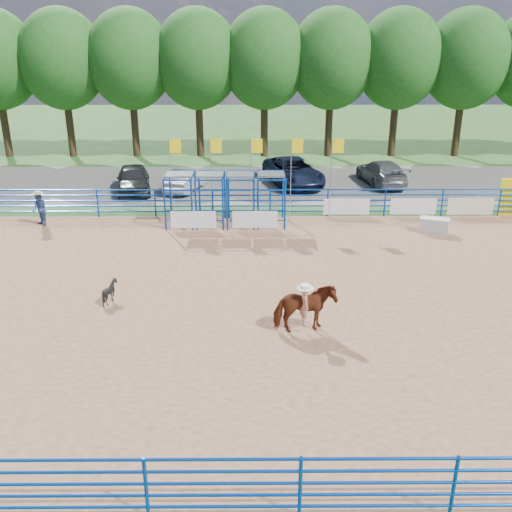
# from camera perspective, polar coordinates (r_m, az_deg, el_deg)

# --- Properties ---
(ground) EXTENTS (120.00, 120.00, 0.00)m
(ground) POSITION_cam_1_polar(r_m,az_deg,el_deg) (20.75, 2.21, -4.35)
(ground) COLOR #365E25
(ground) RESTS_ON ground
(arena_dirt) EXTENTS (30.00, 20.00, 0.02)m
(arena_dirt) POSITION_cam_1_polar(r_m,az_deg,el_deg) (20.75, 2.21, -4.32)
(arena_dirt) COLOR #9C704E
(arena_dirt) RESTS_ON ground
(gravel_strip) EXTENTS (40.00, 10.00, 0.01)m
(gravel_strip) POSITION_cam_1_polar(r_m,az_deg,el_deg) (36.80, 1.09, 7.24)
(gravel_strip) COLOR slate
(gravel_strip) RESTS_ON ground
(announcer_table) EXTENTS (1.48, 1.08, 0.72)m
(announcer_table) POSITION_cam_1_polar(r_m,az_deg,el_deg) (28.77, 17.38, 2.94)
(announcer_table) COLOR silver
(announcer_table) RESTS_ON arena_dirt
(horse_and_rider) EXTENTS (2.07, 1.23, 2.27)m
(horse_and_rider) POSITION_cam_1_polar(r_m,az_deg,el_deg) (18.24, 4.88, -5.10)
(horse_and_rider) COLOR #632913
(horse_and_rider) RESTS_ON arena_dirt
(calf) EXTENTS (0.96, 0.93, 0.82)m
(calf) POSITION_cam_1_polar(r_m,az_deg,el_deg) (20.99, -14.38, -3.45)
(calf) COLOR black
(calf) RESTS_ON arena_dirt
(spectator_cowboy) EXTENTS (1.03, 1.03, 1.74)m
(spectator_cowboy) POSITION_cam_1_polar(r_m,az_deg,el_deg) (30.28, -20.81, 4.44)
(spectator_cowboy) COLOR navy
(spectator_cowboy) RESTS_ON arena_dirt
(car_a) EXTENTS (2.80, 5.02, 1.61)m
(car_a) POSITION_cam_1_polar(r_m,az_deg,el_deg) (35.42, -12.16, 7.55)
(car_a) COLOR black
(car_a) RESTS_ON gravel_strip
(car_b) EXTENTS (2.46, 4.24, 1.32)m
(car_b) POSITION_cam_1_polar(r_m,az_deg,el_deg) (35.27, -6.99, 7.57)
(car_b) COLOR gray
(car_b) RESTS_ON gravel_strip
(car_c) EXTENTS (4.12, 6.41, 1.65)m
(car_c) POSITION_cam_1_polar(r_m,az_deg,el_deg) (36.54, 3.75, 8.43)
(car_c) COLOR black
(car_c) RESTS_ON gravel_strip
(car_d) EXTENTS (2.73, 5.38, 1.50)m
(car_d) POSITION_cam_1_polar(r_m,az_deg,el_deg) (37.48, 12.45, 8.19)
(car_d) COLOR #5C5C5F
(car_d) RESTS_ON gravel_strip
(perimeter_fence) EXTENTS (30.10, 20.10, 1.50)m
(perimeter_fence) POSITION_cam_1_polar(r_m,az_deg,el_deg) (20.44, 2.24, -2.45)
(perimeter_fence) COLOR #073BA7
(perimeter_fence) RESTS_ON ground
(chute_assembly) EXTENTS (19.32, 2.41, 4.20)m
(chute_assembly) POSITION_cam_1_polar(r_m,az_deg,el_deg) (28.60, -2.33, 5.66)
(chute_assembly) COLOR #073BA7
(chute_assembly) RESTS_ON ground
(treeline) EXTENTS (56.40, 6.40, 11.24)m
(treeline) POSITION_cam_1_polar(r_m,az_deg,el_deg) (44.71, 0.87, 19.51)
(treeline) COLOR #3F2B19
(treeline) RESTS_ON ground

